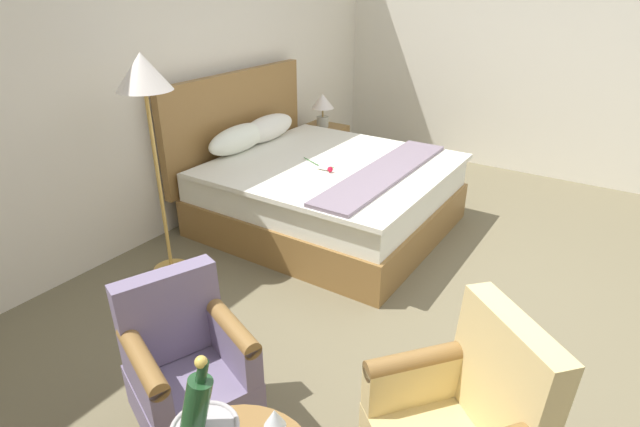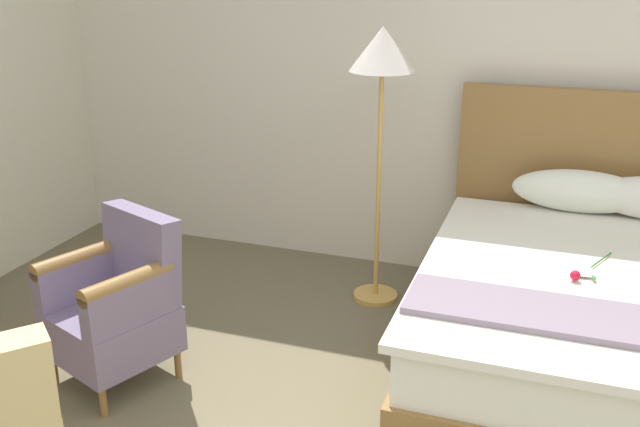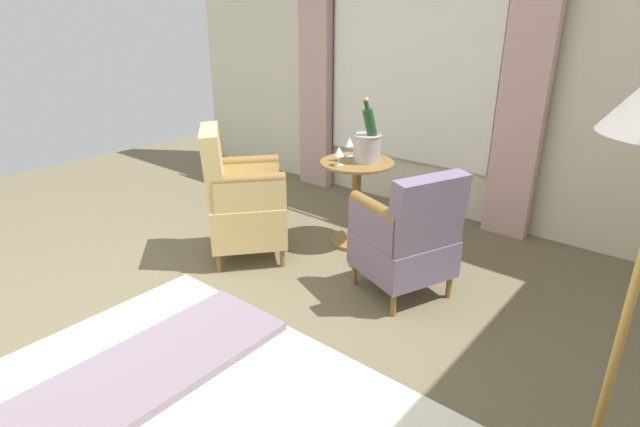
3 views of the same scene
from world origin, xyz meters
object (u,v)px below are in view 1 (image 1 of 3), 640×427
(bed, at_px, (320,188))
(armchair_by_window, at_px, (188,367))
(bedside_lamp, at_px, (323,105))
(floor_lamp_brass, at_px, (145,89))
(nightstand, at_px, (323,151))
(wine_glass_near_edge, at_px, (275,419))

(bed, distance_m, armchair_by_window, 2.47)
(bedside_lamp, bearing_deg, floor_lamp_brass, -175.85)
(nightstand, height_order, bedside_lamp, bedside_lamp)
(bedside_lamp, bearing_deg, nightstand, 0.00)
(bed, bearing_deg, wine_glass_near_edge, -149.58)
(floor_lamp_brass, height_order, armchair_by_window, floor_lamp_brass)
(bed, distance_m, wine_glass_near_edge, 3.06)
(bedside_lamp, height_order, armchair_by_window, bedside_lamp)
(floor_lamp_brass, relative_size, wine_glass_near_edge, 11.74)
(armchair_by_window, bearing_deg, wine_glass_near_edge, -109.25)
(nightstand, bearing_deg, bedside_lamp, -180.00)
(wine_glass_near_edge, bearing_deg, bed, 30.42)
(nightstand, bearing_deg, armchair_by_window, -156.96)
(bed, bearing_deg, floor_lamp_brass, 158.80)
(floor_lamp_brass, bearing_deg, armchair_by_window, -127.36)
(floor_lamp_brass, bearing_deg, bedside_lamp, 4.15)
(nightstand, bearing_deg, bed, -147.99)
(bedside_lamp, distance_m, floor_lamp_brass, 2.57)
(floor_lamp_brass, xyz_separation_m, wine_glass_near_edge, (-1.26, -2.06, -0.67))
(nightstand, relative_size, wine_glass_near_edge, 4.01)
(bed, relative_size, armchair_by_window, 2.44)
(bedside_lamp, distance_m, armchair_by_window, 3.80)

